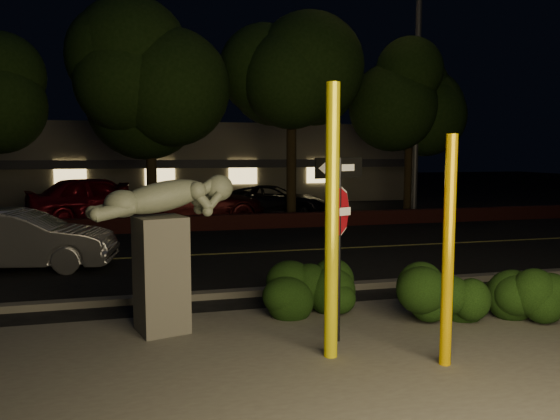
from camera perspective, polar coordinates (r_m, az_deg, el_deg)
The scene contains 23 objects.
ground at distance 16.98m, azimuth -4.45°, elevation -2.65°, with size 90.00×90.00×0.00m, color black.
patio at distance 6.74m, azimuth 12.46°, elevation -16.48°, with size 14.00×6.00×0.02m, color #4C4944.
road at distance 14.08m, azimuth -2.35°, elevation -4.45°, with size 80.00×8.00×0.01m, color black.
lane_marking at distance 14.08m, azimuth -2.35°, elevation -4.39°, with size 80.00×0.12×0.01m, color #BCB24B.
curb at distance 10.18m, azimuth 2.47°, elevation -8.25°, with size 80.00×0.25×0.12m, color #4C4944.
brick_wall at distance 18.22m, azimuth -5.15°, elevation -1.27°, with size 40.00×0.35×0.50m, color #4A1B18.
parking_lot at distance 23.85m, azimuth -7.32°, elevation -0.14°, with size 40.00×12.00×0.01m, color black.
building at distance 31.66m, azimuth -9.13°, elevation 4.98°, with size 22.00×10.20×4.00m.
tree_far_b at distance 20.05m, azimuth -13.58°, elevation 15.91°, with size 5.20×5.20×8.41m.
tree_far_c at distance 20.30m, azimuth 1.22°, elevation 14.83°, with size 4.80×4.80×7.84m.
tree_far_d at distance 22.56m, azimuth 13.53°, elevation 13.17°, with size 4.40×4.40×7.42m.
yellow_pole_left at distance 6.72m, azimuth 5.43°, elevation -1.41°, with size 0.17×0.17×3.41m, color yellow.
yellow_pole_right at distance 6.78m, azimuth 17.18°, elevation -4.25°, with size 0.14×0.14×2.79m, color #E2AC01.
signpost at distance 7.28m, azimuth 6.20°, elevation -0.24°, with size 0.78×0.37×2.51m.
sculpture at distance 7.90m, azimuth -12.14°, elevation -2.75°, with size 2.09×1.07×2.25m.
hedge_center at distance 8.71m, azimuth 2.61°, elevation -8.06°, with size 1.74×0.81×0.90m, color black.
hedge_right at distance 8.69m, azimuth 16.16°, elevation -8.14°, with size 1.47×0.79×0.96m, color black.
hedge_far_right at distance 9.36m, azimuth 25.11°, elevation -7.45°, with size 1.39×0.87×0.97m, color black.
streetlight at distance 22.27m, azimuth 13.66°, elevation 16.76°, with size 1.71×0.50×11.36m.
silver_sedan at distance 13.23m, azimuth -25.59°, elevation -2.84°, with size 1.40×4.02×1.32m, color silver.
parked_car_red at distance 21.21m, azimuth -18.43°, elevation 1.15°, with size 2.04×5.06×1.72m, color maroon.
parked_car_darkred at distance 20.19m, azimuth -9.04°, elevation 0.86°, with size 2.13×5.24×1.52m, color #3C0B0C.
parked_car_dark at distance 21.58m, azimuth -0.75°, elevation 0.92°, with size 2.08×4.52×1.26m, color black.
Camera 1 is at (-2.85, -6.54, 2.58)m, focal length 35.00 mm.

